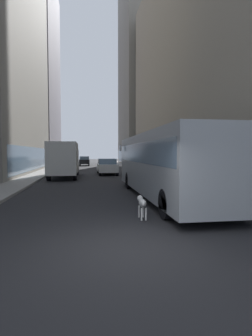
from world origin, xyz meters
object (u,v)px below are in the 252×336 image
object	(u,v)px
car_white_van	(107,166)
transit_bus	(164,161)
car_black_suv	(84,161)
dalmatian_dog	(142,203)
box_truck	(64,159)
car_grey_wagon	(72,163)

from	to	relation	value
car_white_van	transit_bus	bearing A→B (deg)	-83.77
car_black_suv	dalmatian_dog	distance (m)	39.19
transit_bus	car_black_suv	world-z (taller)	transit_bus
car_black_suv	box_truck	bearing A→B (deg)	-93.88
car_grey_wagon	box_truck	bearing A→B (deg)	-90.00
car_black_suv	dalmatian_dog	size ratio (longest dim) A/B	4.07
transit_bus	car_white_van	xyz separation A→B (m)	(-1.60, 14.65, -0.95)
transit_bus	car_grey_wagon	bearing A→B (deg)	103.24
car_grey_wagon	dalmatian_dog	bearing A→B (deg)	-82.37
car_grey_wagon	dalmatian_dog	size ratio (longest dim) A/B	4.46
car_black_suv	car_white_van	xyz separation A→B (m)	(2.40, -20.57, 0.01)
car_grey_wagon	box_truck	size ratio (longest dim) A/B	0.57
box_truck	car_white_van	bearing A→B (deg)	37.21
car_white_van	car_black_suv	bearing A→B (deg)	96.66
car_white_van	box_truck	world-z (taller)	box_truck
car_black_suv	box_truck	size ratio (longest dim) A/B	0.52
car_black_suv	car_white_van	distance (m)	20.71
transit_bus	car_white_van	size ratio (longest dim) A/B	2.42
car_black_suv	dalmatian_dog	world-z (taller)	car_black_suv
car_white_van	dalmatian_dog	bearing A→B (deg)	-90.89
transit_bus	dalmatian_dog	distance (m)	4.53
transit_bus	box_truck	size ratio (longest dim) A/B	1.54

